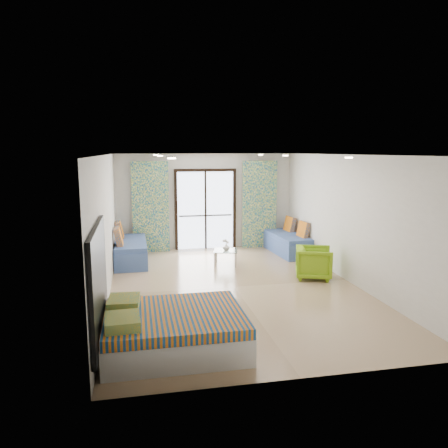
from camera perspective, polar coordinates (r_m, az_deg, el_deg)
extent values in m
cube|color=black|center=(12.33, -2.46, 7.04)|extent=(1.76, 0.08, 0.08)
cube|color=black|center=(12.33, -6.28, 1.67)|extent=(0.08, 0.08, 2.20)
cube|color=black|center=(12.59, 1.36, 1.89)|extent=(0.08, 0.08, 2.20)
cube|color=black|center=(12.43, -2.42, 1.79)|extent=(0.05, 0.06, 2.20)
cube|color=#595451|center=(12.48, -2.43, 1.12)|extent=(1.52, 0.03, 0.04)
cube|color=white|center=(12.13, -9.58, 2.18)|extent=(1.00, 0.10, 2.50)
cube|color=white|center=(12.61, 4.65, 2.56)|extent=(1.00, 0.10, 2.50)
cylinder|color=#FFE0B2|center=(6.48, -6.85, 8.52)|extent=(0.12, 0.12, 0.02)
cylinder|color=#FFE0B2|center=(7.27, 15.98, 8.33)|extent=(0.12, 0.12, 0.02)
cylinder|color=#FFE0B2|center=(9.47, -8.35, 8.79)|extent=(0.12, 0.12, 0.02)
cylinder|color=#FFE0B2|center=(10.03, 8.03, 8.84)|extent=(0.12, 0.12, 0.02)
cylinder|color=#FFE0B2|center=(11.47, -8.92, 8.90)|extent=(0.12, 0.12, 0.02)
cylinder|color=#FFE0B2|center=(11.93, 4.81, 9.00)|extent=(0.12, 0.12, 0.02)
cube|color=black|center=(6.13, -16.08, -7.23)|extent=(0.06, 2.10, 1.50)
cube|color=silver|center=(7.33, -15.40, -4.44)|extent=(0.02, 0.10, 0.10)
cube|color=silver|center=(6.42, -6.40, -14.26)|extent=(1.95, 1.56, 0.39)
cube|color=navy|center=(6.31, -6.45, -12.02)|extent=(1.94, 1.60, 0.15)
cube|color=#18705B|center=(5.90, -13.13, -12.32)|extent=(0.47, 0.56, 0.14)
cube|color=#18705B|center=(6.60, -12.95, -9.93)|extent=(0.48, 0.57, 0.14)
cube|color=#3D5792|center=(11.25, -12.05, -3.80)|extent=(0.78, 1.99, 0.44)
cube|color=#3D5792|center=(11.19, -12.09, -2.42)|extent=(0.77, 1.95, 0.11)
cube|color=navy|center=(10.70, -13.63, -1.65)|extent=(0.22, 0.50, 0.46)
cube|color=navy|center=(11.61, -13.50, -0.77)|extent=(0.22, 0.50, 0.46)
cube|color=#3D5792|center=(12.12, 8.24, -2.77)|extent=(0.87, 1.95, 0.42)
cube|color=#3D5792|center=(12.07, 8.27, -1.55)|extent=(0.85, 1.91, 0.11)
cube|color=navy|center=(11.74, 10.35, -0.72)|extent=(0.24, 0.49, 0.44)
cube|color=navy|center=(12.53, 8.59, -0.02)|extent=(0.24, 0.49, 0.44)
cylinder|color=silver|center=(10.52, -1.19, -4.73)|extent=(0.06, 0.06, 0.37)
cylinder|color=silver|center=(10.50, 1.51, -4.76)|extent=(0.06, 0.06, 0.37)
cylinder|color=silver|center=(11.00, -1.01, -4.09)|extent=(0.06, 0.06, 0.37)
cylinder|color=silver|center=(10.98, 1.57, -4.12)|extent=(0.06, 0.06, 0.37)
cube|color=#8CA59E|center=(10.71, 0.22, -3.47)|extent=(0.69, 0.69, 0.02)
sphere|color=white|center=(10.66, 0.47, -2.41)|extent=(0.06, 0.06, 0.06)
sphere|color=white|center=(10.70, 0.23, -2.26)|extent=(0.06, 0.06, 0.06)
sphere|color=white|center=(10.66, -0.03, -2.21)|extent=(0.06, 0.06, 0.06)
sphere|color=white|center=(10.61, 0.21, -2.17)|extent=(0.06, 0.06, 0.06)
imported|color=white|center=(10.63, 0.29, -3.04)|extent=(0.17, 0.18, 0.17)
imported|color=#7AAE16|center=(9.82, 11.67, -4.77)|extent=(0.90, 0.93, 0.77)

